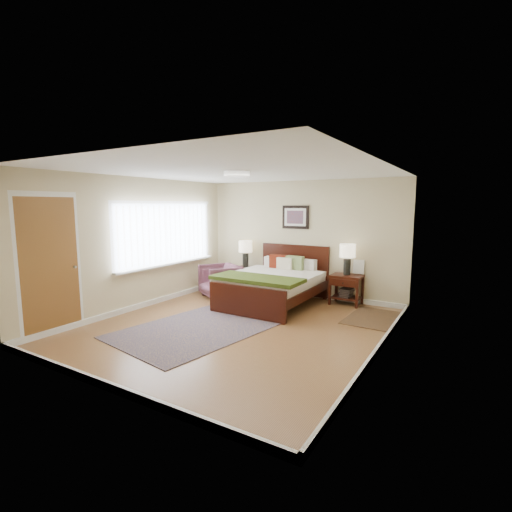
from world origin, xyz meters
name	(u,v)px	position (x,y,z in m)	size (l,w,h in m)	color
floor	(238,326)	(0.00, 0.00, 0.00)	(5.00, 5.00, 0.00)	brown
back_wall	(301,239)	(0.00, 2.50, 1.25)	(4.50, 0.04, 2.50)	#C4B98E
front_wall	(101,277)	(0.00, -2.50, 1.25)	(4.50, 0.04, 2.50)	#C4B98E
left_wall	(139,244)	(-2.25, 0.00, 1.25)	(0.04, 5.00, 2.50)	#C4B98E
right_wall	(383,262)	(2.25, 0.00, 1.25)	(0.04, 5.00, 2.50)	#C4B98E
ceiling	(237,171)	(0.00, 0.00, 2.50)	(4.50, 5.00, 0.02)	white
window	(167,235)	(-2.20, 0.70, 1.38)	(0.11, 2.72, 1.32)	silver
door	(50,266)	(-2.23, -1.75, 1.07)	(0.06, 1.00, 2.18)	silver
ceil_fixture	(237,173)	(0.00, 0.00, 2.47)	(0.44, 0.44, 0.08)	white
bed	(274,280)	(-0.14, 1.49, 0.51)	(1.69, 2.04, 1.10)	black
wall_art	(295,217)	(-0.14, 2.47, 1.72)	(0.62, 0.05, 0.50)	black
nightstand_left	(245,272)	(-1.30, 2.25, 0.43)	(0.46, 0.42, 0.55)	black
nightstand_right	(346,287)	(1.10, 2.26, 0.37)	(0.60, 0.45, 0.60)	black
lamp_left	(245,249)	(-1.30, 2.27, 0.97)	(0.31, 0.31, 0.61)	black
lamp_right	(347,254)	(1.10, 2.27, 1.02)	(0.31, 0.31, 0.61)	black
armchair	(220,281)	(-1.45, 1.47, 0.35)	(0.75, 0.77, 0.70)	brown
rug_persian	(196,329)	(-0.49, -0.47, 0.01)	(1.76, 2.49, 0.01)	#0D1543
rug_navy	(373,318)	(1.80, 1.60, 0.01)	(0.83, 1.25, 0.01)	black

